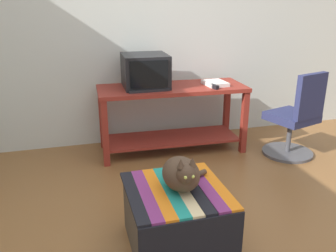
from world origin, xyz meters
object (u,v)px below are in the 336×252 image
office_chair (296,121)px  stapler (214,87)px  book (215,83)px  desk (172,107)px  keyboard (148,90)px  ottoman_with_blanket (176,218)px  cat (182,174)px  tv_monitor (145,71)px

office_chair → stapler: 0.90m
book → desk: bearing=168.9°
office_chair → keyboard: bearing=-31.7°
ottoman_with_blanket → stapler: stapler is taller
ottoman_with_blanket → stapler: 1.65m
cat → office_chair: bearing=36.0°
office_chair → book: bearing=-48.4°
book → stapler: same height
desk → stapler: bearing=-25.7°
keyboard → cat: bearing=-95.2°
stapler → tv_monitor: bearing=144.5°
keyboard → ottoman_with_blanket: size_ratio=0.61×
tv_monitor → stapler: tv_monitor is taller
keyboard → ottoman_with_blanket: keyboard is taller
keyboard → office_chair: office_chair is taller
desk → cat: desk is taller
keyboard → office_chair: bearing=-15.7°
cat → office_chair: size_ratio=0.39×
tv_monitor → cat: 1.65m
tv_monitor → ottoman_with_blanket: (-0.15, -1.61, -0.65)m
desk → cat: size_ratio=4.48×
ottoman_with_blanket → cat: cat is taller
tv_monitor → keyboard: (-0.01, -0.17, -0.15)m
ottoman_with_blanket → office_chair: size_ratio=0.73×
cat → desk: bearing=77.7°
stapler → office_chair: bearing=-34.3°
desk → cat: (-0.39, -1.55, 0.05)m
tv_monitor → book: (0.72, -0.12, -0.14)m
ottoman_with_blanket → office_chair: bearing=33.7°
tv_monitor → ottoman_with_blanket: tv_monitor is taller
desk → stapler: 0.50m
cat → office_chair: office_chair is taller
desk → ottoman_with_blanket: bearing=-103.0°
book → stapler: size_ratio=2.38×
keyboard → desk: bearing=21.6°
keyboard → stapler: 0.67m
keyboard → book: 0.73m
book → office_chair: office_chair is taller
desk → keyboard: 0.38m
book → ottoman_with_blanket: (-0.87, -1.49, -0.51)m
office_chair → stapler: (-0.78, 0.29, 0.34)m
book → ottoman_with_blanket: size_ratio=0.40×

